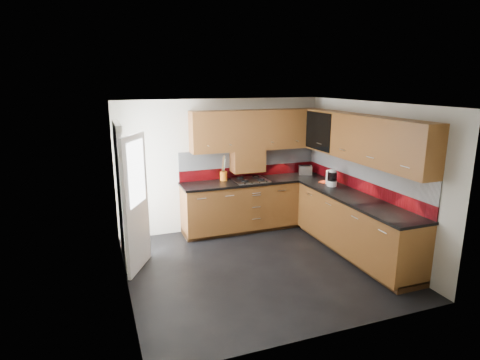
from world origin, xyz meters
name	(u,v)px	position (x,y,z in m)	size (l,w,h in m)	color
room	(260,169)	(0.00, 0.00, 1.50)	(4.00, 3.80, 2.64)	black
base_cabinets	(300,216)	(1.07, 0.72, 0.44)	(2.70, 3.20, 0.95)	brown
countertop	(300,189)	(1.05, 0.70, 0.92)	(2.72, 3.22, 0.04)	black
backsplash	(306,169)	(1.28, 0.93, 1.21)	(2.70, 3.20, 0.54)	maroon
upper_cabinets	(310,134)	(1.23, 0.78, 1.84)	(2.50, 3.20, 0.72)	brown
extractor_hood	(247,161)	(0.45, 1.64, 1.28)	(0.60, 0.33, 0.40)	brown
glass_cabinet	(325,129)	(1.71, 1.07, 1.87)	(0.32, 0.80, 0.66)	black
back_door	(127,199)	(-1.78, 0.75, 1.03)	(0.42, 1.19, 2.04)	white
gas_hob	(251,180)	(0.45, 1.47, 0.96)	(0.61, 0.53, 0.05)	silver
utensil_pot	(224,175)	(-0.01, 1.66, 1.04)	(0.13, 0.13, 0.46)	orange
toaster	(305,170)	(1.63, 1.57, 1.03)	(0.29, 0.23, 0.18)	silver
food_processor	(332,179)	(1.62, 0.63, 1.07)	(0.17, 0.17, 0.29)	white
paper_towel	(329,177)	(1.65, 0.78, 1.06)	(0.11, 0.11, 0.24)	white
orange_cloth	(324,182)	(1.63, 0.89, 0.95)	(0.16, 0.13, 0.02)	#F8461B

